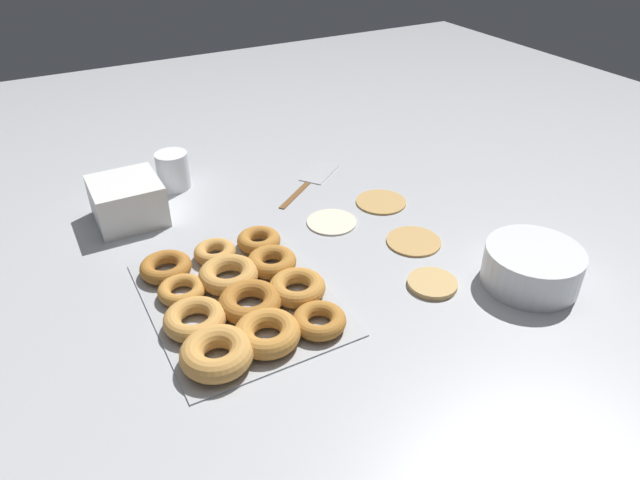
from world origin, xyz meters
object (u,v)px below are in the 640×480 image
object	(u,v)px
pancake_3	(414,240)
paper_cup	(173,170)
pancake_1	(432,283)
pancake_0	(381,201)
spatula	(314,177)
container_stack	(127,201)
pancake_2	(332,221)
donut_tray	(239,296)
batter_bowl	(532,267)

from	to	relation	value
pancake_3	paper_cup	bearing A→B (deg)	-142.83
pancake_3	pancake_1	bearing A→B (deg)	-23.07
pancake_0	spatula	world-z (taller)	pancake_0
pancake_3	spatula	world-z (taller)	pancake_3
container_stack	spatula	world-z (taller)	container_stack
pancake_3	pancake_2	bearing A→B (deg)	-143.28
pancake_3	pancake_0	bearing A→B (deg)	168.99
pancake_0	donut_tray	world-z (taller)	donut_tray
pancake_2	pancake_0	bearing A→B (deg)	98.83
pancake_2	batter_bowl	xyz separation A→B (m)	(0.37, 0.22, 0.03)
paper_cup	spatula	world-z (taller)	paper_cup
pancake_1	paper_cup	world-z (taller)	paper_cup
pancake_0	donut_tray	distance (m)	0.47
container_stack	spatula	size ratio (longest dim) A/B	0.65
pancake_2	pancake_1	bearing A→B (deg)	10.65
pancake_1	spatula	bearing A→B (deg)	178.28
donut_tray	pancake_0	bearing A→B (deg)	113.67
pancake_0	spatula	xyz separation A→B (m)	(-0.19, -0.08, -0.00)
batter_bowl	container_stack	world-z (taller)	container_stack
container_stack	pancake_3	bearing A→B (deg)	52.72
pancake_2	container_stack	bearing A→B (deg)	-120.65
donut_tray	spatula	distance (m)	0.52
pancake_2	container_stack	world-z (taller)	container_stack
container_stack	paper_cup	distance (m)	0.17
donut_tray	paper_cup	world-z (taller)	paper_cup
container_stack	spatula	bearing A→B (deg)	87.62
batter_bowl	spatula	bearing A→B (deg)	-165.36
pancake_3	batter_bowl	xyz separation A→B (m)	(0.22, 0.11, 0.03)
pancake_3	donut_tray	size ratio (longest dim) A/B	0.29
batter_bowl	container_stack	distance (m)	0.85
batter_bowl	paper_cup	distance (m)	0.84
pancake_1	pancake_2	size ratio (longest dim) A/B	0.85
pancake_0	paper_cup	xyz separation A→B (m)	(-0.31, -0.40, 0.04)
container_stack	spatula	xyz separation A→B (m)	(0.02, 0.45, -0.04)
pancake_1	pancake_3	world-z (taller)	same
batter_bowl	container_stack	xyz separation A→B (m)	(-0.60, -0.61, 0.01)
pancake_0	pancake_3	size ratio (longest dim) A/B	1.02
pancake_0	pancake_3	distance (m)	0.18
pancake_0	pancake_3	world-z (taller)	same
batter_bowl	pancake_3	bearing A→B (deg)	-153.62
pancake_2	spatula	world-z (taller)	pancake_2
pancake_3	paper_cup	world-z (taller)	paper_cup
pancake_0	container_stack	distance (m)	0.57
pancake_2	paper_cup	distance (m)	0.42
pancake_1	spatula	xyz separation A→B (m)	(-0.50, 0.01, -0.00)
pancake_0	pancake_2	world-z (taller)	same
pancake_0	pancake_2	size ratio (longest dim) A/B	1.06
container_stack	pancake_2	bearing A→B (deg)	59.35
pancake_3	spatula	size ratio (longest dim) A/B	0.51
donut_tray	batter_bowl	distance (m)	0.54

